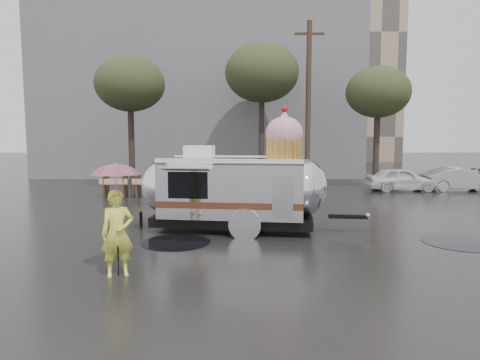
{
  "coord_description": "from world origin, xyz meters",
  "views": [
    {
      "loc": [
        -1.43,
        -9.72,
        2.87
      ],
      "look_at": [
        -1.33,
        3.07,
        1.51
      ],
      "focal_mm": 32.0,
      "sensor_mm": 36.0,
      "label": 1
    }
  ],
  "objects": [
    {
      "name": "umbrella_pink",
      "position": [
        -3.85,
        -1.22,
        1.94
      ],
      "size": [
        1.15,
        1.15,
        2.33
      ],
      "color": "pink",
      "rests_on": "ground"
    },
    {
      "name": "tree_left",
      "position": [
        -7.0,
        13.0,
        5.48
      ],
      "size": [
        3.64,
        3.64,
        6.95
      ],
      "color": "#382D26",
      "rests_on": "ground"
    },
    {
      "name": "utility_pole",
      "position": [
        2.5,
        14.0,
        4.62
      ],
      "size": [
        1.6,
        0.28,
        9.0
      ],
      "color": "#473323",
      "rests_on": "ground"
    },
    {
      "name": "tree_mid",
      "position": [
        0.0,
        15.0,
        6.34
      ],
      "size": [
        4.2,
        4.2,
        8.03
      ],
      "color": "#382D26",
      "rests_on": "ground"
    },
    {
      "name": "puddles",
      "position": [
        2.71,
        0.72,
        0.01
      ],
      "size": [
        11.49,
        4.54,
        0.01
      ],
      "color": "black",
      "rests_on": "ground"
    },
    {
      "name": "barricade_row",
      "position": [
        -5.55,
        9.96,
        0.52
      ],
      "size": [
        4.3,
        0.8,
        1.0
      ],
      "color": "#473323",
      "rests_on": "ground"
    },
    {
      "name": "grey_building",
      "position": [
        -4.0,
        24.0,
        6.5
      ],
      "size": [
        22.0,
        12.0,
        13.0
      ],
      "primitive_type": "cube",
      "color": "slate",
      "rests_on": "ground"
    },
    {
      "name": "ground",
      "position": [
        0.0,
        0.0,
        0.0
      ],
      "size": [
        120.0,
        120.0,
        0.0
      ],
      "primitive_type": "plane",
      "color": "black",
      "rests_on": "ground"
    },
    {
      "name": "person_left",
      "position": [
        -3.85,
        -1.22,
        0.88
      ],
      "size": [
        0.74,
        0.62,
        1.77
      ],
      "primitive_type": "imported",
      "rotation": [
        0.0,
        0.0,
        0.35
      ],
      "color": "#EEF14A",
      "rests_on": "ground"
    },
    {
      "name": "airstream_trailer",
      "position": [
        -1.45,
        3.05,
        1.33
      ],
      "size": [
        6.97,
        2.93,
        3.78
      ],
      "rotation": [
        0.0,
        0.0,
        -0.13
      ],
      "color": "silver",
      "rests_on": "ground"
    },
    {
      "name": "tree_right",
      "position": [
        6.0,
        13.0,
        5.06
      ],
      "size": [
        3.36,
        3.36,
        6.42
      ],
      "color": "#382D26",
      "rests_on": "ground"
    }
  ]
}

